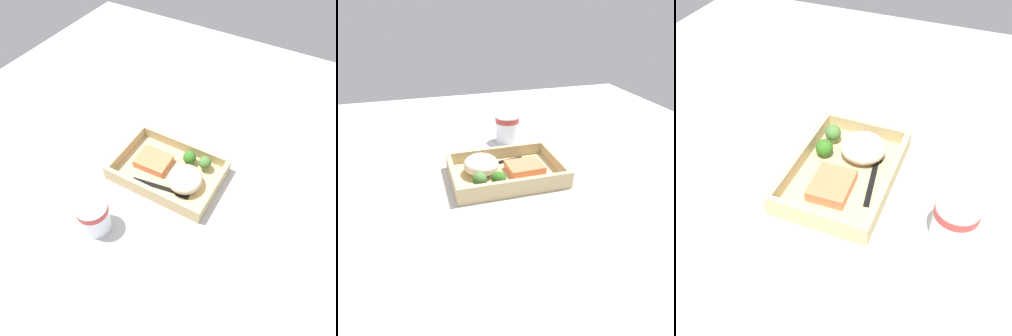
{
  "view_description": "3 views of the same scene",
  "coord_description": "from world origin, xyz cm",
  "views": [
    {
      "loc": [
        28.26,
        -49.13,
        69.95
      ],
      "look_at": [
        0.0,
        0.0,
        2.7
      ],
      "focal_mm": 35.0,
      "sensor_mm": 36.0,
      "label": 1
    },
    {
      "loc": [
        20.75,
        70.98,
        42.45
      ],
      "look_at": [
        0.0,
        0.0,
        2.7
      ],
      "focal_mm": 35.0,
      "sensor_mm": 36.0,
      "label": 2
    },
    {
      "loc": [
        -51.89,
        -20.79,
        56.06
      ],
      "look_at": [
        0.0,
        0.0,
        2.7
      ],
      "focal_mm": 42.0,
      "sensor_mm": 36.0,
      "label": 3
    }
  ],
  "objects": [
    {
      "name": "ground_plane",
      "position": [
        0.0,
        0.0,
        -1.0
      ],
      "size": [
        160.0,
        160.0,
        2.0
      ],
      "primitive_type": "cube",
      "color": "#BCB9B4"
    },
    {
      "name": "takeout_tray",
      "position": [
        0.0,
        0.0,
        0.6
      ],
      "size": [
        28.37,
        19.75,
        1.2
      ],
      "primitive_type": "cube",
      "color": "tan",
      "rests_on": "ground_plane"
    },
    {
      "name": "tray_rim",
      "position": [
        0.0,
        0.0,
        2.81
      ],
      "size": [
        28.37,
        19.75,
        3.22
      ],
      "color": "tan",
      "rests_on": "takeout_tray"
    },
    {
      "name": "salmon_fillet",
      "position": [
        -4.9,
        0.51,
        2.32
      ],
      "size": [
        9.35,
        7.82,
        2.24
      ],
      "primitive_type": "cube",
      "rotation": [
        0.0,
        0.0,
        0.04
      ],
      "color": "#E97248",
      "rests_on": "takeout_tray"
    },
    {
      "name": "mashed_potatoes",
      "position": [
        6.09,
        -1.79,
        3.69
      ],
      "size": [
        9.0,
        9.45,
        4.97
      ],
      "primitive_type": "ellipsoid",
      "color": "beige",
      "rests_on": "takeout_tray"
    },
    {
      "name": "broccoli_floret_1",
      "position": [
        8.12,
        5.76,
        3.74
      ],
      "size": [
        3.46,
        3.46,
        4.39
      ],
      "color": "#7FA35B",
      "rests_on": "takeout_tray"
    },
    {
      "name": "broccoli_floret_2",
      "position": [
        3.49,
        5.77,
        3.24
      ],
      "size": [
        3.65,
        3.65,
        3.93
      ],
      "color": "#84AF63",
      "rests_on": "takeout_tray"
    },
    {
      "name": "fork",
      "position": [
        2.15,
        -5.57,
        1.42
      ],
      "size": [
        15.86,
        4.17,
        0.44
      ],
      "color": "black",
      "rests_on": "takeout_tray"
    },
    {
      "name": "paper_cup",
      "position": [
        -7.01,
        -22.57,
        4.75
      ],
      "size": [
        7.6,
        7.6,
        8.5
      ],
      "color": "white",
      "rests_on": "ground_plane"
    },
    {
      "name": "receipt_slip",
      "position": [
        1.21,
        24.24,
        0.12
      ],
      "size": [
        10.41,
        16.85,
        0.24
      ],
      "primitive_type": "cube",
      "rotation": [
        0.0,
        0.0,
        0.17
      ],
      "color": "white",
      "rests_on": "ground_plane"
    }
  ]
}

